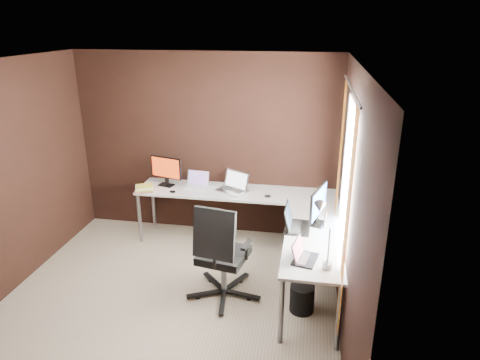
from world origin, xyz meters
name	(u,v)px	position (x,y,z in m)	size (l,w,h in m)	color
room	(197,193)	(0.34, 0.07, 1.28)	(3.60, 3.60, 2.50)	#B1A88A
desk	(259,211)	(0.84, 1.04, 0.68)	(2.65, 2.25, 0.73)	white
drawer_pedestal	(306,238)	(1.43, 1.15, 0.30)	(0.42, 0.50, 0.60)	white
monitor_left	(166,169)	(-0.51, 1.56, 0.96)	(0.45, 0.18, 0.40)	black
monitor_right	(318,204)	(1.54, 0.69, 0.98)	(0.20, 0.51, 0.43)	black
laptop_white	(197,183)	(-0.09, 1.58, 0.78)	(0.32, 0.24, 0.20)	white
laptop_silver	(233,187)	(0.43, 1.52, 0.78)	(0.46, 0.42, 0.25)	silver
laptop_black_big	(294,223)	(1.29, 0.56, 0.79)	(0.29, 0.40, 0.26)	black
laptop_black_small	(302,255)	(1.40, -0.10, 0.77)	(0.27, 0.33, 0.20)	black
book_stack	(145,188)	(-0.73, 1.30, 0.77)	(0.29, 0.26, 0.08)	#A56F59
mouse_left	(173,192)	(-0.34, 1.30, 0.75)	(0.08, 0.05, 0.03)	black
mouse_corner	(268,196)	(0.91, 1.36, 0.75)	(0.09, 0.06, 0.03)	black
desk_lamp	(322,226)	(1.56, -0.16, 1.13)	(0.20, 0.23, 0.63)	slate
office_chair	(222,270)	(0.55, 0.20, 0.33)	(0.63, 0.64, 1.13)	black
wastebasket	(302,298)	(1.42, 0.11, 0.15)	(0.26, 0.26, 0.30)	black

